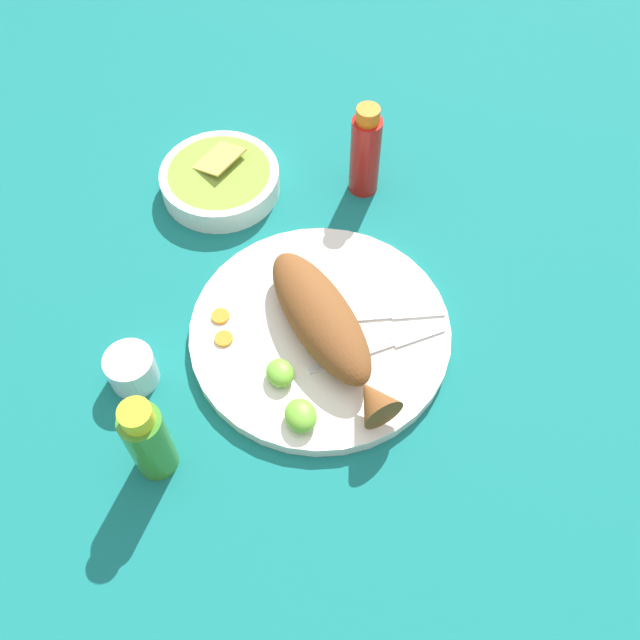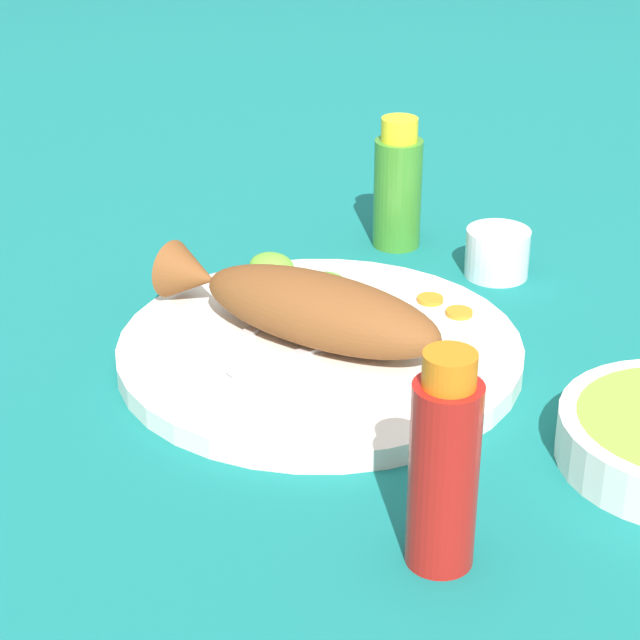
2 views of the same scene
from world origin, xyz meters
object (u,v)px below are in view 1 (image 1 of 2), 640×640
salt_cup (132,370)px  hot_sauce_bottle_red (365,153)px  fried_fish (326,325)px  hot_sauce_bottle_green (148,440)px  guacamole_bowl (220,179)px  fork_far (386,345)px  main_plate (320,332)px  fork_near (384,315)px

salt_cup → hot_sauce_bottle_red: bearing=-62.8°
fried_fish → hot_sauce_bottle_green: bearing=100.9°
hot_sauce_bottle_green → guacamole_bowl: hot_sauce_bottle_green is taller
fried_fish → fork_far: (-0.04, -0.07, -0.03)m
main_plate → guacamole_bowl: 0.30m
hot_sauce_bottle_red → fork_near: bearing=163.9°
fried_fish → main_plate: bearing=0.0°
fork_near → hot_sauce_bottle_red: hot_sauce_bottle_red is taller
fried_fish → hot_sauce_bottle_red: 0.29m
main_plate → hot_sauce_bottle_green: size_ratio=2.52×
hot_sauce_bottle_green → main_plate: bearing=-68.1°
main_plate → salt_cup: 0.24m
fried_fish → salt_cup: (0.04, 0.24, -0.03)m
fork_far → hot_sauce_bottle_red: (0.28, -0.08, 0.05)m
hot_sauce_bottle_red → guacamole_bowl: (0.07, 0.20, -0.05)m
hot_sauce_bottle_red → fork_far: bearing=163.3°
main_plate → salt_cup: (0.02, 0.24, 0.01)m
fried_fish → fork_far: size_ratio=1.48×
fried_fish → fork_near: fried_fish is taller
salt_cup → guacamole_bowl: bearing=-35.2°
fork_near → hot_sauce_bottle_red: size_ratio=1.21×
fried_fish → hot_sauce_bottle_red: size_ratio=1.82×
fried_fish → salt_cup: bearing=73.4°
hot_sauce_bottle_red → guacamole_bowl: size_ratio=0.85×
main_plate → salt_cup: salt_cup is taller
fork_far → salt_cup: salt_cup is taller
fried_fish → hot_sauce_bottle_green: 0.26m
main_plate → fork_far: 0.09m
hot_sauce_bottle_green → salt_cup: 0.13m
hot_sauce_bottle_green → salt_cup: hot_sauce_bottle_green is taller
main_plate → fried_fish: (-0.02, -0.00, 0.04)m
hot_sauce_bottle_red → main_plate: bearing=145.7°
fork_near → hot_sauce_bottle_green: bearing=-149.8°
main_plate → guacamole_bowl: (0.30, 0.05, 0.01)m
hot_sauce_bottle_red → fried_fish: bearing=147.7°
hot_sauce_bottle_green → guacamole_bowl: (0.40, -0.19, -0.04)m
fork_near → fork_far: size_ratio=0.98×
hot_sauce_bottle_red → hot_sauce_bottle_green: size_ratio=1.12×
main_plate → hot_sauce_bottle_red: hot_sauce_bottle_red is taller
hot_sauce_bottle_red → salt_cup: bearing=117.2°
fried_fish → guacamole_bowl: bearing=1.4°
fork_near → fried_fish: bearing=-161.4°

